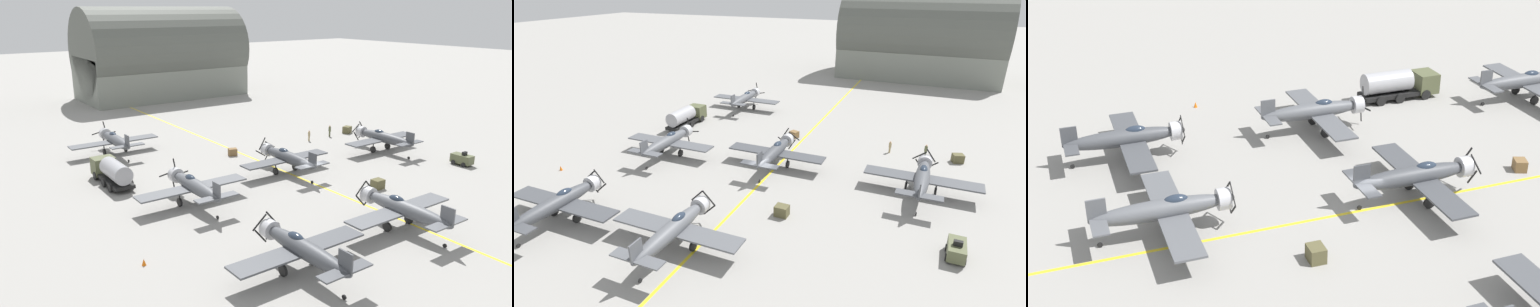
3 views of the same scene
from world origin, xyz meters
TOP-DOWN VIEW (x-y plane):
  - ground_plane at (0.00, 0.00)m, footprint 400.00×400.00m
  - taxiway_stripe at (0.00, 0.00)m, footprint 0.30×160.00m
  - airplane_mid_left at (-14.14, 1.99)m, footprint 12.00×9.98m
  - airplane_near_center at (-1.61, -14.07)m, footprint 12.00×9.98m
  - airplane_far_left at (-14.21, 24.28)m, footprint 12.00×9.98m
  - airplane_mid_right at (16.68, 4.09)m, footprint 12.00×9.98m
  - airplane_mid_center at (-0.16, 4.30)m, footprint 12.00×9.98m
  - airplane_near_left at (-14.05, -14.76)m, footprint 12.00×9.98m
  - fuel_tanker at (-18.78, 12.86)m, footprint 2.67×8.00m
  - tow_tractor at (20.20, -5.96)m, footprint 1.57×2.60m
  - ground_crew_walking at (12.09, 14.33)m, footprint 0.35×0.35m
  - ground_crew_inspecting at (16.51, 14.54)m, footprint 0.39×0.39m
  - supply_crate_by_tanker at (-1.44, 14.57)m, footprint 1.41×1.30m
  - supply_crate_mid_lane at (20.35, 14.56)m, footprint 1.58×1.44m
  - supply_crate_outboard at (4.71, -5.68)m, footprint 1.31×1.10m
  - traffic_cone at (-23.42, -6.86)m, footprint 0.36×0.36m
  - hangar at (11.21, 63.45)m, footprint 34.88×18.59m

SIDE VIEW (x-z plane):
  - ground_plane at x=0.00m, z-range 0.00..0.00m
  - taxiway_stripe at x=0.00m, z-range 0.00..0.01m
  - traffic_cone at x=-23.42m, z-range 0.00..0.55m
  - supply_crate_by_tanker at x=-1.44m, z-range 0.00..0.95m
  - supply_crate_outboard at x=4.71m, z-range 0.00..1.07m
  - supply_crate_mid_lane at x=20.35m, z-range 0.00..1.08m
  - tow_tractor at x=20.20m, z-range -0.11..1.69m
  - ground_crew_walking at x=12.09m, z-range 0.07..1.69m
  - ground_crew_inspecting at x=16.51m, z-range 0.08..1.85m
  - fuel_tanker at x=-18.78m, z-range 0.02..3.00m
  - airplane_far_left at x=-14.21m, z-range 0.12..3.90m
  - airplane_mid_right at x=16.68m, z-range 0.19..3.84m
  - airplane_mid_center at x=-0.16m, z-range 0.19..3.84m
  - airplane_near_left at x=-14.05m, z-range 0.19..3.84m
  - airplane_mid_left at x=-14.14m, z-range 0.12..3.91m
  - airplane_near_center at x=-1.61m, z-range 0.19..3.84m
  - hangar at x=11.21m, z-range -1.27..18.29m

